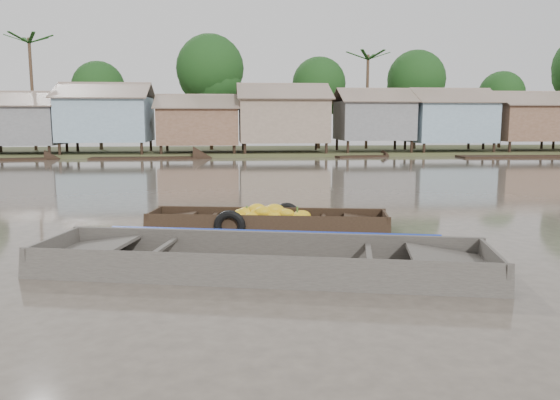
{
  "coord_description": "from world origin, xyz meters",
  "views": [
    {
      "loc": [
        -1.6,
        -11.98,
        2.74
      ],
      "look_at": [
        -0.39,
        0.98,
        0.8
      ],
      "focal_mm": 35.0,
      "sensor_mm": 36.0,
      "label": 1
    }
  ],
  "objects": [
    {
      "name": "ground",
      "position": [
        0.0,
        0.0,
        0.0
      ],
      "size": [
        120.0,
        120.0,
        0.0
      ],
      "primitive_type": "plane",
      "color": "#4A4239",
      "rests_on": "ground"
    },
    {
      "name": "viewer_boat",
      "position": [
        -0.99,
        -2.35,
        0.08
      ],
      "size": [
        8.48,
        3.91,
        0.66
      ],
      "rotation": [
        0.0,
        0.0,
        -0.22
      ],
      "color": "#3B3632",
      "rests_on": "ground"
    },
    {
      "name": "banana_boat",
      "position": [
        -0.74,
        1.56,
        0.18
      ],
      "size": [
        6.17,
        2.45,
        0.84
      ],
      "rotation": [
        0.0,
        0.0,
        -0.17
      ],
      "color": "black",
      "rests_on": "ground"
    },
    {
      "name": "distant_boats",
      "position": [
        7.52,
        24.04,
        -0.05
      ],
      "size": [
        45.13,
        15.39,
        0.35
      ],
      "color": "black",
      "rests_on": "ground"
    },
    {
      "name": "riverbank",
      "position": [
        3.03,
        31.86,
        3.07
      ],
      "size": [
        120.0,
        12.47,
        10.22
      ],
      "color": "#384723",
      "rests_on": "ground"
    }
  ]
}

